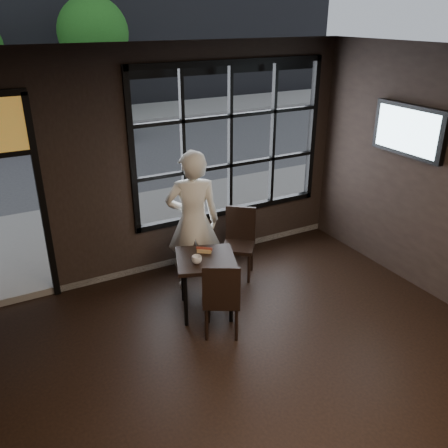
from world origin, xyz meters
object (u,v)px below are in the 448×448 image
chair_near (222,296)px  cafe_table (206,285)px  navy_car (53,117)px  man (193,222)px

chair_near → cafe_table: bearing=-64.0°
navy_car → cafe_table: bearing=-169.9°
cafe_table → chair_near: (-0.03, -0.48, 0.11)m
man → navy_car: (-0.22, 9.14, -0.20)m
chair_near → man: bearing=-68.4°
man → navy_car: size_ratio=0.48×
cafe_table → man: 0.87m
chair_near → navy_car: 10.24m
cafe_table → chair_near: chair_near is taller
cafe_table → chair_near: size_ratio=0.78×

